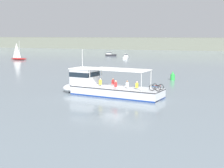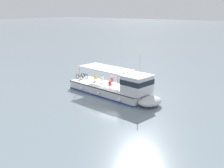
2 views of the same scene
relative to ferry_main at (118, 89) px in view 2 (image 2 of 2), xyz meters
The scene contains 2 objects.
ground_plane 1.50m from the ferry_main, ahead, with size 400.00×400.00×0.00m, color gray.
ferry_main is the anchor object (origin of this frame).
Camera 2 is at (-18.99, 26.58, 10.26)m, focal length 45.79 mm.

